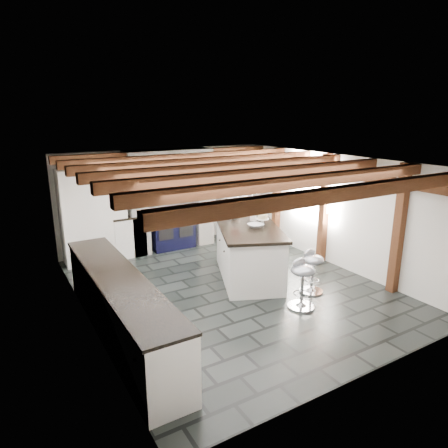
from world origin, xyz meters
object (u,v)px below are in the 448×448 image
bar_stool_near (312,266)px  range_cooker (171,228)px  bar_stool_far (302,278)px  kitchen_island (248,251)px

bar_stool_near → range_cooker: bearing=105.5°
range_cooker → bar_stool_far: bearing=-81.3°
kitchen_island → bar_stool_near: (0.59, -1.14, -0.04)m
bar_stool_near → bar_stool_far: size_ratio=0.94×
range_cooker → bar_stool_far: size_ratio=1.21×
bar_stool_far → kitchen_island: bearing=87.3°
bar_stool_near → bar_stool_far: bar_stool_far is taller
kitchen_island → bar_stool_near: 1.28m
range_cooker → bar_stool_near: (1.14, -3.56, 0.02)m
range_cooker → kitchen_island: 2.48m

